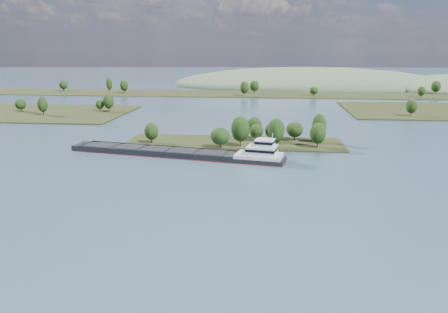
# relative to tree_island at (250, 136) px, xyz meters

# --- Properties ---
(ground) EXTENTS (1800.00, 1800.00, 0.00)m
(ground) POSITION_rel_tree_island_xyz_m (-7.41, -58.34, -3.99)
(ground) COLOR #3D506A
(ground) RESTS_ON ground
(tree_island) EXTENTS (100.00, 32.83, 14.85)m
(tree_island) POSITION_rel_tree_island_xyz_m (0.00, 0.00, 0.00)
(tree_island) COLOR black
(tree_island) RESTS_ON ground
(back_shoreline) EXTENTS (900.00, 60.00, 15.67)m
(back_shoreline) POSITION_rel_tree_island_xyz_m (-0.54, 221.39, -3.31)
(back_shoreline) COLOR black
(back_shoreline) RESTS_ON ground
(hill_west) EXTENTS (320.00, 160.00, 44.00)m
(hill_west) POSITION_rel_tree_island_xyz_m (52.59, 321.66, -3.99)
(hill_west) COLOR #495D40
(hill_west) RESTS_ON ground
(cargo_barge) EXTENTS (92.39, 27.93, 12.44)m
(cargo_barge) POSITION_rel_tree_island_xyz_m (-23.60, -25.93, -2.43)
(cargo_barge) COLOR black
(cargo_barge) RESTS_ON ground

